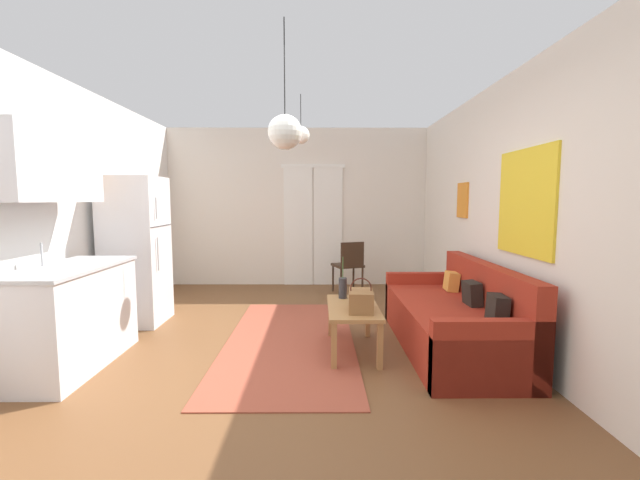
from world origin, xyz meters
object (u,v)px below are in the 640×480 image
object	(u,v)px
handbag	(361,300)
refrigerator	(136,251)
accent_chair	(349,264)
pendant_lamp_far	(301,135)
couch	(457,321)
coffee_table	(353,312)
bamboo_vase	(343,288)
pendant_lamp_near	(285,132)

from	to	relation	value
handbag	refrigerator	distance (m)	2.81
accent_chair	pendant_lamp_far	distance (m)	2.37
couch	coffee_table	distance (m)	1.04
bamboo_vase	refrigerator	distance (m)	2.52
couch	pendant_lamp_far	distance (m)	2.65
accent_chair	handbag	bearing A→B (deg)	68.65
coffee_table	pendant_lamp_near	bearing A→B (deg)	-119.64
coffee_table	refrigerator	size ratio (longest dim) A/B	0.54
couch	pendant_lamp_far	world-z (taller)	pendant_lamp_far
bamboo_vase	accent_chair	size ratio (longest dim) A/B	0.52
accent_chair	couch	bearing A→B (deg)	91.30
bamboo_vase	refrigerator	xyz separation A→B (m)	(-2.41, 0.64, 0.31)
couch	pendant_lamp_far	xyz separation A→B (m)	(-1.57, 0.89, 1.94)
accent_chair	refrigerator	bearing A→B (deg)	10.01
coffee_table	pendant_lamp_near	size ratio (longest dim) A/B	1.07
couch	coffee_table	bearing A→B (deg)	-175.87
refrigerator	couch	bearing A→B (deg)	-13.91
couch	bamboo_vase	distance (m)	1.17
couch	pendant_lamp_near	bearing A→B (deg)	-146.32
coffee_table	pendant_lamp_near	xyz separation A→B (m)	(-0.56, -0.99, 1.54)
refrigerator	pendant_lamp_near	distance (m)	2.93
accent_chair	pendant_lamp_near	bearing A→B (deg)	58.96
couch	handbag	world-z (taller)	couch
accent_chair	pendant_lamp_near	xyz separation A→B (m)	(-0.71, -3.42, 1.45)
refrigerator	accent_chair	bearing A→B (deg)	29.24
couch	pendant_lamp_near	size ratio (longest dim) A/B	2.37
handbag	refrigerator	size ratio (longest dim) A/B	0.19
couch	pendant_lamp_near	world-z (taller)	pendant_lamp_near
couch	bamboo_vase	bearing A→B (deg)	168.27
pendant_lamp_near	pendant_lamp_far	world-z (taller)	same
handbag	pendant_lamp_near	xyz separation A→B (m)	(-0.62, -0.80, 1.38)
bamboo_vase	handbag	xyz separation A→B (m)	(0.14, -0.49, -0.01)
bamboo_vase	pendant_lamp_near	size ratio (longest dim) A/B	0.50
accent_chair	coffee_table	bearing A→B (deg)	67.19
handbag	accent_chair	xyz separation A→B (m)	(0.10, 2.62, -0.07)
pendant_lamp_near	pendant_lamp_far	bearing A→B (deg)	89.19
handbag	refrigerator	xyz separation A→B (m)	(-2.55, 1.13, 0.32)
couch	refrigerator	distance (m)	3.68
coffee_table	bamboo_vase	bearing A→B (deg)	104.66
accent_chair	pendant_lamp_far	world-z (taller)	pendant_lamp_far
refrigerator	pendant_lamp_near	size ratio (longest dim) A/B	2.00
handbag	pendant_lamp_near	world-z (taller)	pendant_lamp_near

